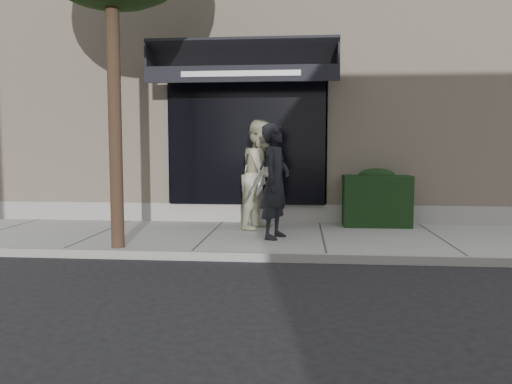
# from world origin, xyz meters

# --- Properties ---
(ground) EXTENTS (80.00, 80.00, 0.00)m
(ground) POSITION_xyz_m (0.00, 0.00, 0.00)
(ground) COLOR black
(ground) RESTS_ON ground
(sidewalk) EXTENTS (20.00, 3.00, 0.12)m
(sidewalk) POSITION_xyz_m (0.00, 0.00, 0.06)
(sidewalk) COLOR gray
(sidewalk) RESTS_ON ground
(curb) EXTENTS (20.00, 0.10, 0.14)m
(curb) POSITION_xyz_m (0.00, -1.55, 0.07)
(curb) COLOR gray
(curb) RESTS_ON ground
(building_facade) EXTENTS (14.30, 8.04, 5.64)m
(building_facade) POSITION_xyz_m (-0.01, 4.96, 2.74)
(building_facade) COLOR beige
(building_facade) RESTS_ON ground
(hedge) EXTENTS (1.30, 0.70, 1.14)m
(hedge) POSITION_xyz_m (1.10, 1.25, 0.66)
(hedge) COLOR black
(hedge) RESTS_ON sidewalk
(pedestrian_front) EXTENTS (0.80, 0.84, 1.95)m
(pedestrian_front) POSITION_xyz_m (-0.82, -0.30, 1.10)
(pedestrian_front) COLOR black
(pedestrian_front) RESTS_ON sidewalk
(pedestrian_back) EXTENTS (1.10, 1.22, 2.06)m
(pedestrian_back) POSITION_xyz_m (-1.12, 0.69, 1.15)
(pedestrian_back) COLOR beige
(pedestrian_back) RESTS_ON sidewalk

